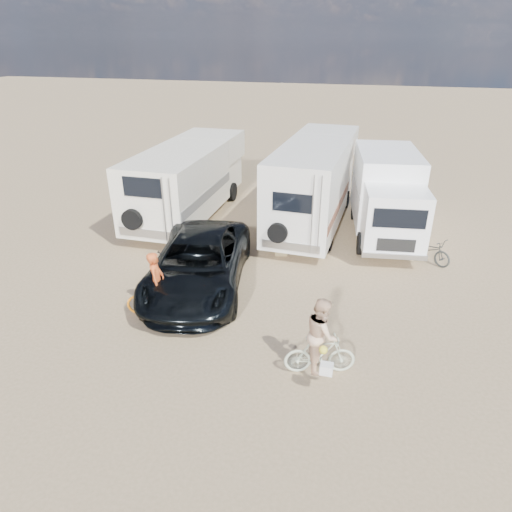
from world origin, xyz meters
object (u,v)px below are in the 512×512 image
(bike_parked, at_px, (428,249))
(rv_main, at_px, (314,185))
(rv_left, at_px, (189,182))
(box_truck, at_px, (387,198))
(dark_suv, at_px, (199,263))
(bike_man, at_px, (159,299))
(rider_woman, at_px, (321,340))
(bike_woman, at_px, (320,355))
(crate, at_px, (281,249))
(cooler, at_px, (227,250))
(rider_man, at_px, (157,287))

(bike_parked, bearing_deg, rv_main, 99.84)
(rv_left, distance_m, box_truck, 8.38)
(dark_suv, bearing_deg, bike_man, -118.08)
(dark_suv, height_order, rider_woman, rider_woman)
(bike_woman, xyz_separation_m, bike_parked, (2.91, 6.95, -0.04))
(bike_parked, height_order, crate, bike_parked)
(crate, bearing_deg, cooler, -158.93)
(dark_suv, height_order, bike_woman, dark_suv)
(rider_woman, bearing_deg, cooler, 20.71)
(rv_left, height_order, bike_parked, rv_left)
(box_truck, distance_m, cooler, 6.54)
(rider_man, relative_size, bike_parked, 0.99)
(bike_man, height_order, rider_woman, rider_woman)
(rv_left, height_order, rider_woman, rv_left)
(bike_man, bearing_deg, rv_main, -38.63)
(rv_main, height_order, rider_woman, rv_main)
(rv_main, bearing_deg, bike_parked, -26.75)
(cooler, relative_size, crate, 1.27)
(dark_suv, bearing_deg, crate, 46.39)
(rv_main, xyz_separation_m, rv_left, (-5.44, -0.41, -0.19))
(box_truck, bearing_deg, rv_main, 159.91)
(dark_suv, bearing_deg, bike_woman, -46.61)
(cooler, bearing_deg, rv_left, 117.51)
(rv_main, xyz_separation_m, box_truck, (2.93, -0.66, -0.12))
(rv_main, distance_m, rv_left, 5.46)
(box_truck, bearing_deg, cooler, -156.02)
(rv_left, bearing_deg, cooler, -51.01)
(box_truck, relative_size, crate, 13.13)
(rv_main, xyz_separation_m, rider_woman, (1.59, -9.47, -0.81))
(bike_woman, height_order, cooler, bike_woman)
(rv_left, xyz_separation_m, bike_man, (2.21, -7.71, -1.06))
(rv_left, relative_size, bike_parked, 4.53)
(bike_woman, relative_size, crate, 3.76)
(dark_suv, bearing_deg, rider_woman, -46.61)
(bike_man, xyz_separation_m, cooler, (0.72, 4.12, -0.25))
(bike_man, xyz_separation_m, bike_woman, (4.83, -1.36, 0.03))
(rider_man, bearing_deg, bike_man, -0.00)
(bike_woman, relative_size, bike_parked, 0.95)
(bike_man, bearing_deg, crate, -44.86)
(bike_parked, bearing_deg, bike_woman, -163.65)
(bike_parked, xyz_separation_m, cooler, (-7.02, -1.47, -0.24))
(dark_suv, height_order, bike_parked, dark_suv)
(dark_suv, bearing_deg, box_truck, 34.99)
(rider_woman, distance_m, crate, 6.63)
(rv_left, relative_size, bike_man, 4.41)
(rv_main, distance_m, dark_suv, 6.96)
(box_truck, xyz_separation_m, dark_suv, (-5.61, -5.70, -0.78))
(bike_woman, bearing_deg, bike_man, 58.15)
(rv_main, height_order, bike_woman, rv_main)
(bike_woman, bearing_deg, rider_man, 58.15)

